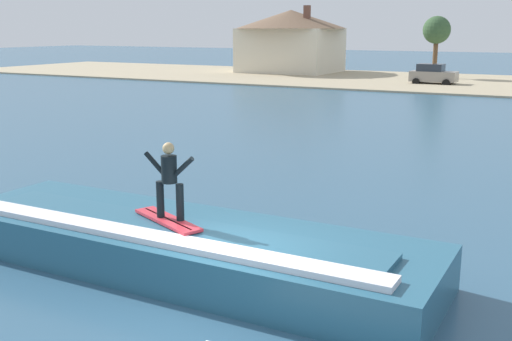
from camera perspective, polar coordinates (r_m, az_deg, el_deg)
The scene contains 7 objects.
ground_plane at distance 11.67m, azimuth -2.89°, elevation -11.99°, with size 260.00×260.00×0.00m, color #315772.
wave_crest at distance 13.14m, azimuth -7.05°, elevation -6.85°, with size 10.80×3.14×1.03m.
surfboard at distance 12.93m, azimuth -8.13°, elevation -4.52°, with size 2.03×1.23×0.06m.
surfer at distance 12.67m, azimuth -7.97°, elevation -0.57°, with size 1.21×0.32×1.59m.
car_near_shore at distance 57.57m, azimuth 15.95°, elevation 8.49°, with size 3.98×2.21×1.86m.
house_with_chimney at distance 70.29m, azimuth 3.21°, elevation 12.09°, with size 12.27×12.27×7.29m.
tree_tall_bare at distance 64.37m, azimuth 16.27°, elevation 12.20°, with size 2.68×2.68×6.10m.
Camera 1 is at (5.51, -9.04, 4.91)m, focal length 43.54 mm.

